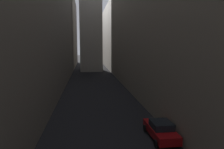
% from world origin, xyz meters
% --- Properties ---
extents(ground_plane, '(264.00, 264.00, 0.00)m').
position_xyz_m(ground_plane, '(0.00, 48.00, 0.00)').
color(ground_plane, black).
extents(building_block_left, '(12.07, 108.00, 25.35)m').
position_xyz_m(building_block_left, '(-11.53, 50.00, 12.67)').
color(building_block_left, '#60594F').
rests_on(building_block_left, ground).
extents(building_block_right, '(12.79, 108.00, 21.16)m').
position_xyz_m(building_block_right, '(11.89, 50.00, 10.58)').
color(building_block_right, gray).
rests_on(building_block_right, ground).
extents(parked_car_right_far, '(1.96, 4.25, 1.50)m').
position_xyz_m(parked_car_right_far, '(4.40, 22.93, 0.76)').
color(parked_car_right_far, maroon).
rests_on(parked_car_right_far, ground).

